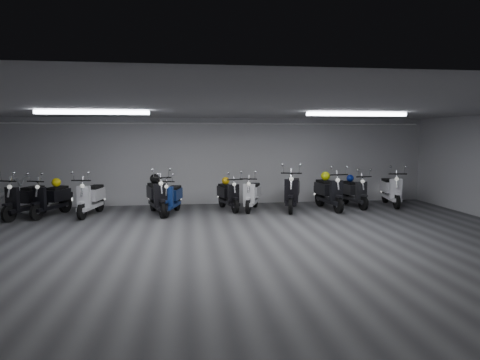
{
  "coord_description": "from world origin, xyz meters",
  "views": [
    {
      "loc": [
        -0.97,
        -8.34,
        2.24
      ],
      "look_at": [
        0.42,
        2.5,
        1.05
      ],
      "focal_mm": 30.71,
      "sensor_mm": 36.0,
      "label": 1
    }
  ],
  "objects": [
    {
      "name": "floor",
      "position": [
        0.0,
        0.0,
        -0.01
      ],
      "size": [
        14.0,
        10.0,
        0.01
      ],
      "primitive_type": "cube",
      "color": "#3B3B3D",
      "rests_on": "ground"
    },
    {
      "name": "ceiling",
      "position": [
        0.0,
        0.0,
        2.8
      ],
      "size": [
        14.0,
        10.0,
        0.01
      ],
      "primitive_type": "cube",
      "color": "gray",
      "rests_on": "ground"
    },
    {
      "name": "back_wall",
      "position": [
        0.0,
        5.0,
        1.4
      ],
      "size": [
        14.0,
        0.01,
        2.8
      ],
      "primitive_type": "cube",
      "color": "#A9A9AB",
      "rests_on": "ground"
    },
    {
      "name": "front_wall",
      "position": [
        0.0,
        -5.0,
        1.4
      ],
      "size": [
        14.0,
        0.01,
        2.8
      ],
      "primitive_type": "cube",
      "color": "#A9A9AB",
      "rests_on": "ground"
    },
    {
      "name": "fluor_strip_left",
      "position": [
        -3.0,
        1.0,
        2.74
      ],
      "size": [
        2.4,
        0.18,
        0.08
      ],
      "primitive_type": "cube",
      "color": "white",
      "rests_on": "ceiling"
    },
    {
      "name": "fluor_strip_right",
      "position": [
        3.0,
        1.0,
        2.74
      ],
      "size": [
        2.4,
        0.18,
        0.08
      ],
      "primitive_type": "cube",
      "color": "white",
      "rests_on": "ceiling"
    },
    {
      "name": "conduit",
      "position": [
        0.0,
        4.92,
        2.62
      ],
      "size": [
        13.6,
        0.05,
        0.05
      ],
      "primitive_type": "cylinder",
      "rotation": [
        0.0,
        1.57,
        0.0
      ],
      "color": "white",
      "rests_on": "back_wall"
    },
    {
      "name": "scooter_0",
      "position": [
        -5.37,
        3.32,
        0.67
      ],
      "size": [
        1.2,
        1.88,
        1.33
      ],
      "primitive_type": null,
      "rotation": [
        0.0,
        0.0,
        -0.37
      ],
      "color": "black",
      "rests_on": "floor"
    },
    {
      "name": "scooter_1",
      "position": [
        -4.75,
        3.49,
        0.64
      ],
      "size": [
        1.17,
        1.82,
        1.29
      ],
      "primitive_type": null,
      "rotation": [
        0.0,
        0.0,
        -0.38
      ],
      "color": "black",
      "rests_on": "floor"
    },
    {
      "name": "scooter_2",
      "position": [
        -3.67,
        3.43,
        0.65
      ],
      "size": [
        0.9,
        1.84,
        1.31
      ],
      "primitive_type": null,
      "rotation": [
        0.0,
        0.0,
        -0.19
      ],
      "color": "silver",
      "rests_on": "floor"
    },
    {
      "name": "scooter_3",
      "position": [
        -1.85,
        3.38,
        0.69
      ],
      "size": [
        1.1,
        1.94,
        1.37
      ],
      "primitive_type": null,
      "rotation": [
        0.0,
        0.0,
        0.28
      ],
      "color": "black",
      "rests_on": "floor"
    },
    {
      "name": "scooter_4",
      "position": [
        -1.44,
        3.39,
        0.62
      ],
      "size": [
        0.95,
        1.75,
        1.24
      ],
      "primitive_type": null,
      "rotation": [
        0.0,
        0.0,
        -0.25
      ],
      "color": "navy",
      "rests_on": "floor"
    },
    {
      "name": "scooter_5",
      "position": [
        0.23,
        3.78,
        0.61
      ],
      "size": [
        0.96,
        1.72,
        1.22
      ],
      "primitive_type": null,
      "rotation": [
        0.0,
        0.0,
        0.27
      ],
      "color": "black",
      "rests_on": "floor"
    },
    {
      "name": "scooter_6",
      "position": [
        0.92,
        3.65,
        0.62
      ],
      "size": [
        1.1,
        1.77,
        1.25
      ],
      "primitive_type": null,
      "rotation": [
        0.0,
        0.0,
        -0.35
      ],
      "color": "silver",
      "rests_on": "floor"
    },
    {
      "name": "scooter_7",
      "position": [
        2.13,
        3.52,
        0.73
      ],
      "size": [
        1.23,
        2.07,
        1.46
      ],
      "primitive_type": null,
      "rotation": [
        0.0,
        0.0,
        -0.31
      ],
      "color": "black",
      "rests_on": "floor"
    },
    {
      "name": "scooter_8",
      "position": [
        3.25,
        3.49,
        0.69
      ],
      "size": [
        0.84,
        1.93,
        1.39
      ],
      "primitive_type": null,
      "rotation": [
        0.0,
        0.0,
        0.12
      ],
      "color": "black",
      "rests_on": "floor"
    },
    {
      "name": "scooter_9",
      "position": [
        4.16,
        3.79,
        0.63
      ],
      "size": [
        0.78,
        1.75,
        1.26
      ],
      "primitive_type": null,
      "rotation": [
        0.0,
        0.0,
        0.13
      ],
      "color": "black",
      "rests_on": "floor"
    },
    {
      "name": "bicycle",
      "position": [
        -6.23,
        4.04,
        0.66
      ],
      "size": [
        2.14,
        1.09,
        1.32
      ],
      "primitive_type": "imported",
      "rotation": [
        0.0,
        0.0,
        1.38
      ],
      "color": "silver",
      "rests_on": "floor"
    },
    {
      "name": "scooter_10",
      "position": [
        5.45,
        3.88,
        0.67
      ],
      "size": [
        0.93,
        1.88,
        1.34
      ],
      "primitive_type": null,
      "rotation": [
        0.0,
        0.0,
        -0.19
      ],
      "color": "white",
      "rests_on": "floor"
    },
    {
      "name": "helmet_0",
      "position": [
        4.13,
        4.02,
        0.89
      ],
      "size": [
        0.23,
        0.23,
        0.23
      ],
      "primitive_type": "sphere",
      "color": "navy",
      "rests_on": "scooter_9"
    },
    {
      "name": "helmet_1",
      "position": [
        0.17,
        4.0,
        0.87
      ],
      "size": [
        0.23,
        0.23,
        0.23
      ],
      "primitive_type": "sphere",
      "color": "yellow",
      "rests_on": "scooter_5"
    },
    {
      "name": "helmet_2",
      "position": [
        -4.66,
        3.71,
        0.92
      ],
      "size": [
        0.25,
        0.25,
        0.25
      ],
      "primitive_type": "sphere",
      "color": "yellow",
      "rests_on": "scooter_1"
    },
    {
      "name": "helmet_3",
      "position": [
        3.22,
        3.74,
        1.0
      ],
      "size": [
        0.28,
        0.28,
        0.28
      ],
      "primitive_type": "sphere",
      "color": "#D4E60D",
      "rests_on": "scooter_8"
    },
    {
      "name": "helmet_4",
      "position": [
        -1.92,
        3.62,
        0.99
      ],
      "size": [
        0.29,
        0.29,
        0.29
      ],
      "primitive_type": "sphere",
      "color": "black",
      "rests_on": "scooter_3"
    }
  ]
}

